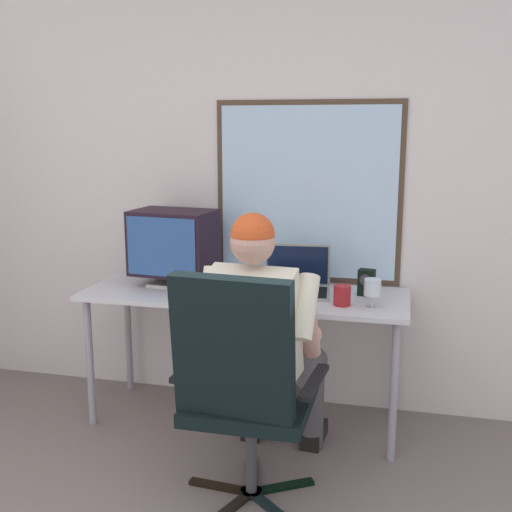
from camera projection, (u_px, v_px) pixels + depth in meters
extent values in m
cube|color=silver|center=(305.00, 171.00, 3.53)|extent=(4.65, 0.06, 2.75)
cube|color=#4C3828|center=(308.00, 193.00, 3.52)|extent=(1.06, 0.01, 1.02)
cube|color=silver|center=(308.00, 193.00, 3.52)|extent=(1.00, 0.02, 0.96)
cylinder|color=#9892A0|center=(90.00, 362.00, 3.41)|extent=(0.04, 0.04, 0.72)
cylinder|color=#9892A0|center=(394.00, 392.00, 3.04)|extent=(0.04, 0.04, 0.72)
cylinder|color=#9892A0|center=(128.00, 334.00, 3.88)|extent=(0.04, 0.04, 0.72)
cylinder|color=#9892A0|center=(396.00, 357.00, 3.50)|extent=(0.04, 0.04, 0.72)
cube|color=silver|center=(245.00, 295.00, 3.38)|extent=(1.75, 0.61, 0.03)
cube|color=black|center=(220.00, 486.00, 2.86)|extent=(0.30, 0.07, 0.02)
cube|color=black|center=(231.00, 508.00, 2.69)|extent=(0.16, 0.29, 0.02)
cube|color=black|center=(271.00, 509.00, 2.69)|extent=(0.26, 0.23, 0.02)
cube|color=black|center=(283.00, 487.00, 2.86)|extent=(0.28, 0.19, 0.02)
cube|color=black|center=(252.00, 474.00, 2.96)|extent=(0.11, 0.30, 0.02)
cylinder|color=black|center=(251.00, 492.00, 2.81)|extent=(0.10, 0.10, 0.02)
cylinder|color=#3F3F44|center=(251.00, 449.00, 2.77)|extent=(0.05, 0.05, 0.41)
cube|color=black|center=(251.00, 402.00, 2.72)|extent=(0.52, 0.52, 0.06)
cube|color=black|center=(232.00, 349.00, 2.44)|extent=(0.50, 0.16, 0.59)
cube|color=black|center=(314.00, 382.00, 2.61)|extent=(0.08, 0.37, 0.02)
cube|color=black|center=(192.00, 366.00, 2.78)|extent=(0.08, 0.37, 0.02)
cylinder|color=#4B4649|center=(301.00, 377.00, 2.92)|extent=(0.19, 0.48, 0.15)
cylinder|color=#4B4649|center=(312.00, 404.00, 3.18)|extent=(0.12, 0.12, 0.48)
cube|color=black|center=(314.00, 434.00, 3.28)|extent=(0.12, 0.25, 0.08)
cylinder|color=#4B4649|center=(237.00, 369.00, 3.01)|extent=(0.19, 0.48, 0.15)
cylinder|color=#4B4649|center=(253.00, 395.00, 3.28)|extent=(0.12, 0.12, 0.48)
cube|color=black|center=(256.00, 425.00, 3.38)|extent=(0.12, 0.25, 0.08)
cube|color=silver|center=(253.00, 333.00, 2.69)|extent=(0.41, 0.37, 0.58)
sphere|color=tan|center=(253.00, 242.00, 2.61)|extent=(0.19, 0.19, 0.19)
sphere|color=#D14D23|center=(253.00, 235.00, 2.60)|extent=(0.19, 0.19, 0.19)
cylinder|color=silver|center=(306.00, 307.00, 2.64)|extent=(0.11, 0.22, 0.29)
cylinder|color=tan|center=(310.00, 332.00, 2.75)|extent=(0.09, 0.19, 0.27)
sphere|color=tan|center=(312.00, 335.00, 2.79)|extent=(0.09, 0.09, 0.09)
cylinder|color=silver|center=(210.00, 298.00, 2.78)|extent=(0.11, 0.20, 0.29)
cylinder|color=tan|center=(221.00, 300.00, 2.92)|extent=(0.09, 0.20, 0.26)
sphere|color=tan|center=(228.00, 282.00, 2.99)|extent=(0.09, 0.09, 0.09)
cube|color=beige|center=(175.00, 284.00, 3.53)|extent=(0.28, 0.23, 0.02)
cylinder|color=beige|center=(175.00, 278.00, 3.52)|extent=(0.04, 0.04, 0.05)
cube|color=black|center=(174.00, 242.00, 3.48)|extent=(0.48, 0.34, 0.36)
cube|color=#264C8C|center=(161.00, 247.00, 3.34)|extent=(0.40, 0.05, 0.32)
cube|color=gray|center=(296.00, 293.00, 3.33)|extent=(0.38, 0.29, 0.02)
cube|color=black|center=(296.00, 292.00, 3.33)|extent=(0.35, 0.26, 0.00)
cube|color=gray|center=(298.00, 264.00, 3.44)|extent=(0.36, 0.09, 0.24)
cube|color=#0F1933|center=(298.00, 265.00, 3.43)|extent=(0.34, 0.08, 0.21)
cylinder|color=silver|center=(372.00, 307.00, 3.09)|extent=(0.07, 0.07, 0.00)
cylinder|color=silver|center=(372.00, 301.00, 3.09)|extent=(0.01, 0.01, 0.06)
cylinder|color=silver|center=(372.00, 287.00, 3.07)|extent=(0.08, 0.08, 0.08)
cylinder|color=#60050F|center=(372.00, 293.00, 3.08)|extent=(0.08, 0.08, 0.03)
cube|color=black|center=(366.00, 282.00, 3.30)|extent=(0.09, 0.07, 0.14)
cylinder|color=#333338|center=(365.00, 280.00, 3.27)|extent=(0.06, 0.01, 0.06)
cube|color=teal|center=(234.00, 296.00, 3.30)|extent=(0.16, 0.15, 0.01)
cylinder|color=maroon|center=(342.00, 295.00, 3.13)|extent=(0.09, 0.09, 0.10)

